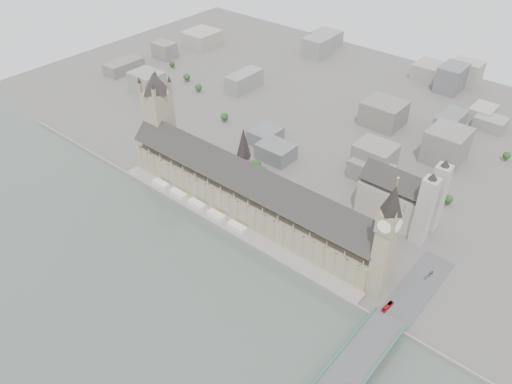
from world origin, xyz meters
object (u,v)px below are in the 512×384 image
Objects in this scene: elizabeth_tower at (386,235)px; westminster_abbey at (400,198)px; palace_of_westminster at (248,191)px; victoria_tower at (159,115)px; car_approach at (431,274)px; red_bus_north at (388,306)px.

westminster_abbey is (-27.08, 87.00, -33.01)m from elizabeth_tower.
palace_of_westminster is 126.41m from victoria_tower.
elizabeth_tower is 1.58× the size of westminster_abbey.
westminster_abbey is at bearing 140.26° from car_approach.
elizabeth_tower is at bearing -72.71° from westminster_abbey.
red_bus_north is at bearing -10.50° from palace_of_westminster.
westminster_abbey is at bearing 34.17° from palace_of_westminster.
car_approach is at bearing 83.84° from red_bus_north.
red_bus_north is (45.46, -104.28, -13.19)m from westminster_abbey.
victoria_tower is 283.94m from red_bus_north.
victoria_tower is at bearing 177.40° from red_bus_north.
palace_of_westminster is 134.09m from westminster_abbey.
red_bus_north is 2.19× the size of car_approach.
victoria_tower is at bearing 177.04° from palace_of_westminster.
car_approach is at bearing -44.04° from westminster_abbey.
victoria_tower reaches higher than red_bus_north.
palace_of_westminster is at bearing -2.96° from victoria_tower.
elizabeth_tower is at bearing 141.39° from red_bus_north.
victoria_tower reaches higher than car_approach.
palace_of_westminster is 2.65× the size of victoria_tower.
palace_of_westminster is at bearing 175.15° from elizabeth_tower.
red_bus_north reaches higher than car_approach.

